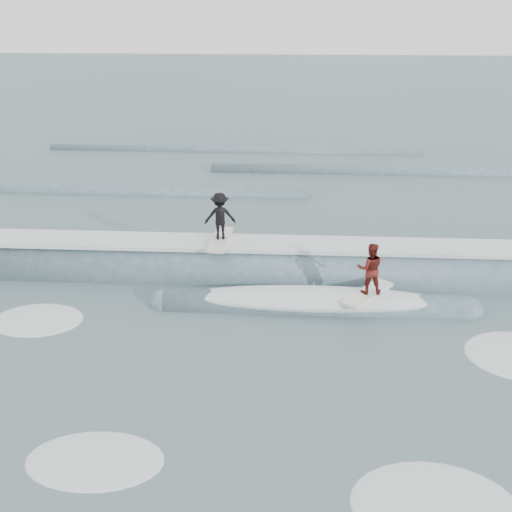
{
  "coord_description": "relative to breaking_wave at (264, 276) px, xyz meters",
  "views": [
    {
      "loc": [
        0.9,
        -11.06,
        8.56
      ],
      "look_at": [
        0.0,
        4.99,
        1.1
      ],
      "focal_mm": 40.0,
      "sensor_mm": 36.0,
      "label": 1
    }
  ],
  "objects": [
    {
      "name": "far_swells",
      "position": [
        -0.34,
        11.95,
        -0.04
      ],
      "size": [
        38.97,
        8.65,
        0.8
      ],
      "color": "#395761",
      "rests_on": "ground"
    },
    {
      "name": "ground",
      "position": [
        -0.23,
        -5.7,
        -0.04
      ],
      "size": [
        160.0,
        160.0,
        0.0
      ],
      "primitive_type": "plane",
      "color": "#3D5459",
      "rests_on": "ground"
    },
    {
      "name": "surfer_black",
      "position": [
        -1.45,
        0.29,
        1.89
      ],
      "size": [
        1.08,
        2.03,
        1.65
      ],
      "color": "silver",
      "rests_on": "ground"
    },
    {
      "name": "breaking_wave",
      "position": [
        0.0,
        0.0,
        0.0
      ],
      "size": [
        23.06,
        3.86,
        2.16
      ],
      "color": "#395761",
      "rests_on": "ground"
    },
    {
      "name": "surfer_red",
      "position": [
        3.12,
        -1.91,
        1.19
      ],
      "size": [
        1.68,
        1.9,
        1.65
      ],
      "color": "silver",
      "rests_on": "ground"
    },
    {
      "name": "whitewater",
      "position": [
        0.98,
        -6.3,
        -0.04
      ],
      "size": [
        15.79,
        7.82,
        0.1
      ],
      "color": "silver",
      "rests_on": "ground"
    }
  ]
}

